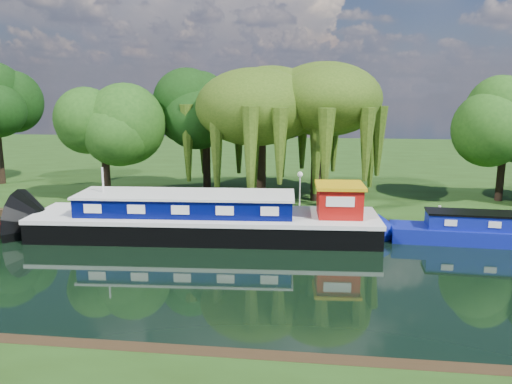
# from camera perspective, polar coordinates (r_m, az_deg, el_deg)

# --- Properties ---
(ground) EXTENTS (120.00, 120.00, 0.00)m
(ground) POSITION_cam_1_polar(r_m,az_deg,el_deg) (23.54, 2.77, -9.10)
(ground) COLOR black
(far_bank) EXTENTS (120.00, 52.00, 0.45)m
(far_bank) POSITION_cam_1_polar(r_m,az_deg,el_deg) (56.56, 5.36, 3.44)
(far_bank) COLOR #1E370F
(far_bank) RESTS_ON ground
(dutch_barge) EXTENTS (19.86, 5.59, 4.14)m
(dutch_barge) POSITION_cam_1_polar(r_m,az_deg,el_deg) (28.73, -5.50, -3.12)
(dutch_barge) COLOR black
(dutch_barge) RESTS_ON ground
(narrowboat) EXTENTS (12.84, 2.77, 1.86)m
(narrowboat) POSITION_cam_1_polar(r_m,az_deg,el_deg) (30.66, 27.14, -4.14)
(narrowboat) COLOR navy
(narrowboat) RESTS_ON ground
(willow_left) EXTENTS (7.50, 7.50, 8.99)m
(willow_left) POSITION_cam_1_polar(r_m,az_deg,el_deg) (35.94, 0.60, 9.55)
(willow_left) COLOR black
(willow_left) RESTS_ON far_bank
(willow_right) EXTENTS (7.30, 7.30, 8.89)m
(willow_right) POSITION_cam_1_polar(r_m,az_deg,el_deg) (35.40, 7.01, 9.35)
(willow_right) COLOR black
(willow_right) RESTS_ON far_bank
(tree_far_left) EXTENTS (4.96, 4.96, 8.00)m
(tree_far_left) POSITION_cam_1_polar(r_m,az_deg,el_deg) (36.67, -17.06, 7.43)
(tree_far_left) COLOR black
(tree_far_left) RESTS_ON far_bank
(tree_far_mid) EXTENTS (5.25, 5.25, 8.60)m
(tree_far_mid) POSITION_cam_1_polar(r_m,az_deg,el_deg) (38.60, -5.77, 8.75)
(tree_far_mid) COLOR black
(tree_far_mid) RESTS_ON far_bank
(tree_far_right) EXTENTS (4.61, 4.61, 7.55)m
(tree_far_right) POSITION_cam_1_polar(r_m,az_deg,el_deg) (39.26, 26.62, 6.55)
(tree_far_right) COLOR black
(tree_far_right) RESTS_ON far_bank
(lamppost) EXTENTS (0.36, 0.36, 2.56)m
(lamppost) POSITION_cam_1_polar(r_m,az_deg,el_deg) (33.00, 5.04, 1.32)
(lamppost) COLOR silver
(lamppost) RESTS_ON far_bank
(mooring_posts) EXTENTS (19.16, 0.16, 1.00)m
(mooring_posts) POSITION_cam_1_polar(r_m,az_deg,el_deg) (31.31, 3.02, -1.97)
(mooring_posts) COLOR silver
(mooring_posts) RESTS_ON far_bank
(reeds_near) EXTENTS (33.70, 1.50, 1.10)m
(reeds_near) POSITION_cam_1_polar(r_m,az_deg,el_deg) (17.21, 25.19, -16.53)
(reeds_near) COLOR #184B14
(reeds_near) RESTS_ON ground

